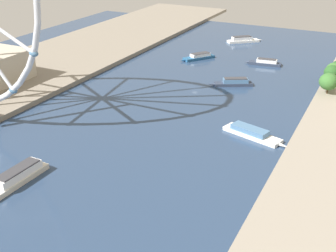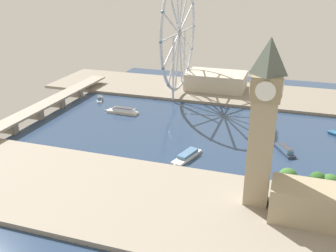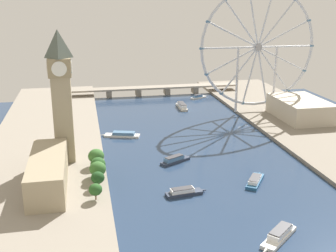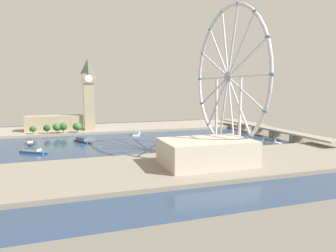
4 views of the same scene
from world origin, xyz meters
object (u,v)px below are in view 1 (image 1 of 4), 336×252
Objects in this scene: tour_boat_3 at (16,177)px; tour_boat_4 at (243,40)px; tour_boat_0 at (252,133)px; tour_boat_6 at (234,82)px; tour_boat_5 at (265,62)px; tour_boat_2 at (199,57)px.

tour_boat_3 is 1.29× the size of tour_boat_4.
tour_boat_3 reaches higher than tour_boat_0.
tour_boat_0 is at bearing 86.84° from tour_boat_6.
tour_boat_5 is (-35.86, 58.35, -0.26)m from tour_boat_4.
tour_boat_0 is 75.07m from tour_boat_6.
tour_boat_0 is 124.24m from tour_boat_5.
tour_boat_6 reaches higher than tour_boat_2.
tour_boat_2 is 1.00× the size of tour_boat_6.
tour_boat_4 is 1.04× the size of tour_boat_6.
tour_boat_3 is 264.93m from tour_boat_4.
tour_boat_4 is 115.98m from tour_boat_6.
tour_boat_2 is 198.65m from tour_boat_3.
tour_boat_0 is 1.27× the size of tour_boat_4.
tour_boat_0 is at bearing 140.67° from tour_boat_3.
tour_boat_2 is at bearing -177.58° from tour_boat_3.
tour_boat_2 is at bearing 140.51° from tour_boat_0.
tour_boat_5 is at bearing -98.76° from tour_boat_4.
tour_boat_2 is at bearing -142.54° from tour_boat_4.
tour_boat_3 reaches higher than tour_boat_4.
tour_boat_5 is (-46.86, -206.35, -0.61)m from tour_boat_3.
tour_boat_5 is 54.08m from tour_boat_6.
tour_boat_4 is (-11.00, -264.71, -0.35)m from tour_boat_3.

